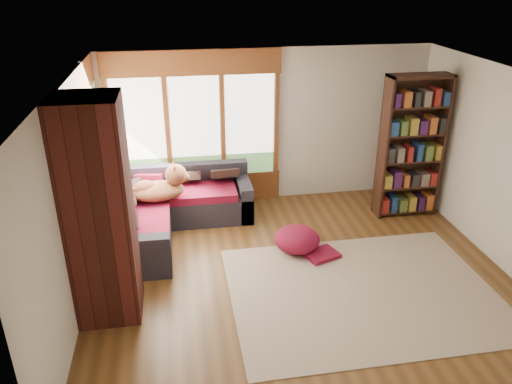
{
  "coord_description": "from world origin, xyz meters",
  "views": [
    {
      "loc": [
        -1.49,
        -5.44,
        3.78
      ],
      "look_at": [
        -0.49,
        0.68,
        0.95
      ],
      "focal_mm": 35.0,
      "sensor_mm": 36.0,
      "label": 1
    }
  ],
  "objects_px": {
    "area_rug": "(362,291)",
    "dog_brindle": "(118,196)",
    "sectional_sofa": "(153,209)",
    "pouf": "(297,238)",
    "bookshelf": "(411,147)",
    "dog_tan": "(162,185)",
    "brick_chimney": "(99,213)"
  },
  "relations": [
    {
      "from": "area_rug",
      "to": "dog_brindle",
      "type": "bearing_deg",
      "value": 149.94
    },
    {
      "from": "sectional_sofa",
      "to": "pouf",
      "type": "height_order",
      "value": "sectional_sofa"
    },
    {
      "from": "area_rug",
      "to": "bookshelf",
      "type": "xyz_separation_m",
      "value": [
        1.46,
        2.02,
        1.14
      ]
    },
    {
      "from": "pouf",
      "to": "dog_tan",
      "type": "xyz_separation_m",
      "value": [
        -1.89,
        0.91,
        0.58
      ]
    },
    {
      "from": "brick_chimney",
      "to": "sectional_sofa",
      "type": "distance_m",
      "value": 2.32
    },
    {
      "from": "pouf",
      "to": "dog_tan",
      "type": "distance_m",
      "value": 2.18
    },
    {
      "from": "brick_chimney",
      "to": "bookshelf",
      "type": "bearing_deg",
      "value": 22.44
    },
    {
      "from": "brick_chimney",
      "to": "dog_brindle",
      "type": "xyz_separation_m",
      "value": [
        0.01,
        1.64,
        -0.54
      ]
    },
    {
      "from": "area_rug",
      "to": "dog_brindle",
      "type": "height_order",
      "value": "dog_brindle"
    },
    {
      "from": "brick_chimney",
      "to": "sectional_sofa",
      "type": "relative_size",
      "value": 1.18
    },
    {
      "from": "sectional_sofa",
      "to": "bookshelf",
      "type": "xyz_separation_m",
      "value": [
        4.09,
        -0.17,
        0.85
      ]
    },
    {
      "from": "area_rug",
      "to": "bookshelf",
      "type": "distance_m",
      "value": 2.74
    },
    {
      "from": "pouf",
      "to": "area_rug",
      "type": "bearing_deg",
      "value": -62.98
    },
    {
      "from": "bookshelf",
      "to": "dog_brindle",
      "type": "relative_size",
      "value": 2.71
    },
    {
      "from": "pouf",
      "to": "bookshelf",
      "type": "bearing_deg",
      "value": 23.56
    },
    {
      "from": "dog_brindle",
      "to": "brick_chimney",
      "type": "bearing_deg",
      "value": 175.19
    },
    {
      "from": "area_rug",
      "to": "pouf",
      "type": "distance_m",
      "value": 1.28
    },
    {
      "from": "sectional_sofa",
      "to": "bookshelf",
      "type": "distance_m",
      "value": 4.18
    },
    {
      "from": "dog_brindle",
      "to": "bookshelf",
      "type": "bearing_deg",
      "value": -91.59
    },
    {
      "from": "sectional_sofa",
      "to": "dog_tan",
      "type": "height_order",
      "value": "dog_tan"
    },
    {
      "from": "area_rug",
      "to": "dog_tan",
      "type": "bearing_deg",
      "value": 140.36
    },
    {
      "from": "sectional_sofa",
      "to": "dog_tan",
      "type": "xyz_separation_m",
      "value": [
        0.17,
        -0.15,
        0.47
      ]
    },
    {
      "from": "area_rug",
      "to": "dog_brindle",
      "type": "xyz_separation_m",
      "value": [
        -3.08,
        1.78,
        0.75
      ]
    },
    {
      "from": "pouf",
      "to": "dog_brindle",
      "type": "height_order",
      "value": "dog_brindle"
    },
    {
      "from": "dog_brindle",
      "to": "sectional_sofa",
      "type": "bearing_deg",
      "value": -51.64
    },
    {
      "from": "sectional_sofa",
      "to": "area_rug",
      "type": "xyz_separation_m",
      "value": [
        2.64,
        -2.19,
        -0.3
      ]
    },
    {
      "from": "sectional_sofa",
      "to": "dog_brindle",
      "type": "xyz_separation_m",
      "value": [
        -0.44,
        -0.41,
        0.46
      ]
    },
    {
      "from": "brick_chimney",
      "to": "dog_tan",
      "type": "distance_m",
      "value": 2.07
    },
    {
      "from": "area_rug",
      "to": "dog_tan",
      "type": "relative_size",
      "value": 3.7
    },
    {
      "from": "dog_tan",
      "to": "bookshelf",
      "type": "bearing_deg",
      "value": -6.79
    },
    {
      "from": "dog_brindle",
      "to": "pouf",
      "type": "bearing_deg",
      "value": -109.15
    },
    {
      "from": "brick_chimney",
      "to": "sectional_sofa",
      "type": "height_order",
      "value": "brick_chimney"
    }
  ]
}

